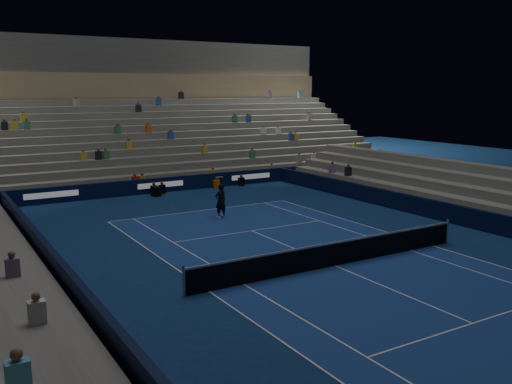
{
  "coord_description": "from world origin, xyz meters",
  "views": [
    {
      "loc": [
        -13.42,
        -16.33,
        6.78
      ],
      "look_at": [
        0.0,
        6.0,
        2.0
      ],
      "focal_mm": 39.09,
      "sensor_mm": 36.0,
      "label": 1
    }
  ],
  "objects": [
    {
      "name": "sponsor_barrier_east",
      "position": [
        9.7,
        0.0,
        0.5
      ],
      "size": [
        0.25,
        37.0,
        1.0
      ],
      "primitive_type": "cube",
      "color": "black",
      "rests_on": "ground"
    },
    {
      "name": "court_surface",
      "position": [
        0.0,
        0.0,
        0.01
      ],
      "size": [
        10.97,
        23.77,
        0.01
      ],
      "primitive_type": "cube",
      "color": "navy",
      "rests_on": "ground"
    },
    {
      "name": "broadcast_camera",
      "position": [
        -0.7,
        17.42,
        0.32
      ],
      "size": [
        0.63,
        0.99,
        0.61
      ],
      "color": "black",
      "rests_on": "ground"
    },
    {
      "name": "tennis_player",
      "position": [
        0.01,
        9.69,
        0.93
      ],
      "size": [
        0.73,
        0.53,
        1.85
      ],
      "primitive_type": "imported",
      "rotation": [
        0.0,
        0.0,
        3.27
      ],
      "color": "black",
      "rests_on": "ground"
    },
    {
      "name": "ground",
      "position": [
        0.0,
        0.0,
        0.0
      ],
      "size": [
        90.0,
        90.0,
        0.0
      ],
      "primitive_type": "plane",
      "color": "navy",
      "rests_on": "ground"
    },
    {
      "name": "tennis_net",
      "position": [
        0.0,
        0.0,
        0.5
      ],
      "size": [
        12.9,
        0.1,
        1.1
      ],
      "color": "#B2B2B7",
      "rests_on": "ground"
    },
    {
      "name": "sponsor_barrier_far",
      "position": [
        0.0,
        18.5,
        0.5
      ],
      "size": [
        44.0,
        0.25,
        1.0
      ],
      "primitive_type": "cube",
      "color": "black",
      "rests_on": "ground"
    },
    {
      "name": "grandstand_main",
      "position": [
        0.0,
        27.9,
        3.38
      ],
      "size": [
        44.0,
        15.2,
        11.2
      ],
      "color": "slate",
      "rests_on": "ground"
    },
    {
      "name": "sponsor_barrier_west",
      "position": [
        -9.7,
        0.0,
        0.5
      ],
      "size": [
        0.25,
        37.0,
        1.0
      ],
      "primitive_type": "cube",
      "color": "black",
      "rests_on": "ground"
    }
  ]
}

